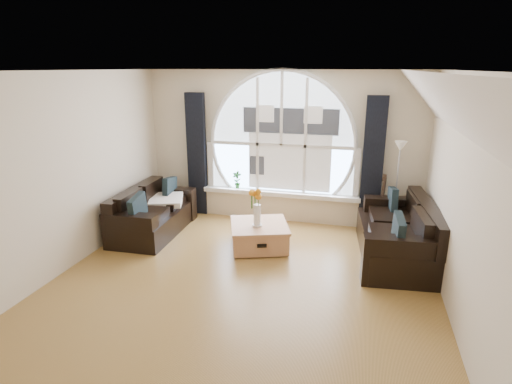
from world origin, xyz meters
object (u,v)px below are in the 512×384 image
at_px(sofa_right, 397,233).
at_px(vase_flowers, 257,202).
at_px(sofa_left, 153,210).
at_px(coffee_chest, 259,234).
at_px(floor_lamp, 396,189).
at_px(guitar, 382,203).
at_px(potted_plant, 237,180).

relative_size(sofa_right, vase_flowers, 2.79).
bearing_deg(sofa_left, vase_flowers, -8.66).
xyz_separation_m(coffee_chest, floor_lamp, (2.07, 1.09, 0.59)).
xyz_separation_m(coffee_chest, guitar, (1.86, 1.12, 0.32)).
bearing_deg(coffee_chest, sofa_right, -15.12).
bearing_deg(coffee_chest, floor_lamp, 8.53).
relative_size(vase_flowers, floor_lamp, 0.44).
distance_m(sofa_left, potted_plant, 1.66).
xyz_separation_m(sofa_left, sofa_right, (3.96, 0.01, 0.00)).
xyz_separation_m(vase_flowers, potted_plant, (-0.75, 1.39, -0.06)).
bearing_deg(guitar, vase_flowers, -123.74).
xyz_separation_m(sofa_left, vase_flowers, (1.89, -0.23, 0.38)).
height_order(sofa_left, coffee_chest, sofa_left).
relative_size(vase_flowers, potted_plant, 2.16).
relative_size(sofa_right, floor_lamp, 1.22).
height_order(sofa_right, floor_lamp, floor_lamp).
xyz_separation_m(vase_flowers, floor_lamp, (2.08, 1.18, 0.02)).
bearing_deg(potted_plant, floor_lamp, -4.22).
relative_size(coffee_chest, vase_flowers, 1.25).
distance_m(vase_flowers, potted_plant, 1.58).
height_order(sofa_right, potted_plant, potted_plant).
distance_m(sofa_right, floor_lamp, 1.02).
bearing_deg(vase_flowers, sofa_right, 6.57).
bearing_deg(guitar, sofa_left, -141.94).
xyz_separation_m(sofa_right, coffee_chest, (-2.06, -0.15, -0.19)).
bearing_deg(floor_lamp, coffee_chest, -152.18).
relative_size(sofa_left, potted_plant, 5.31).
bearing_deg(vase_flowers, floor_lamp, 29.56).
distance_m(coffee_chest, floor_lamp, 2.41).
bearing_deg(sofa_right, sofa_left, 174.44).
relative_size(floor_lamp, potted_plant, 4.93).
bearing_deg(sofa_right, guitar, 95.77).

